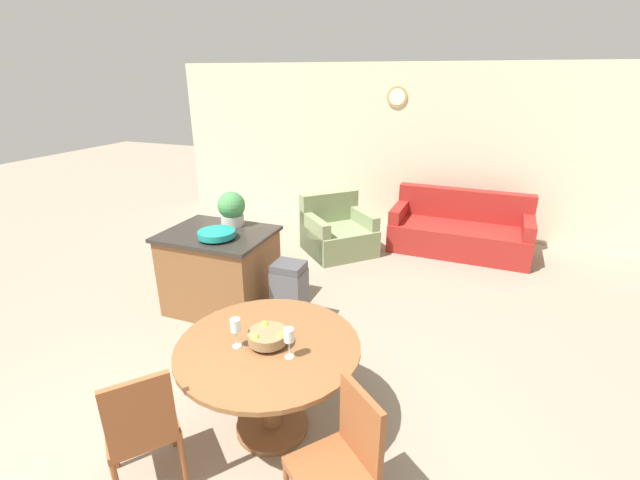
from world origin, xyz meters
TOP-DOWN VIEW (x-y plane):
  - wall_back at (0.00, 5.76)m, footprint 8.00×0.09m
  - dining_table at (0.18, 0.81)m, footprint 1.30×1.30m
  - dining_chair_near_left at (-0.33, 0.09)m, footprint 0.59×0.59m
  - dining_chair_near_right at (0.90, 0.30)m, footprint 0.59×0.59m
  - fruit_bowl at (0.18, 0.81)m, footprint 0.28×0.28m
  - wine_glass_left at (-0.01, 0.71)m, footprint 0.07×0.07m
  - wine_glass_right at (0.38, 0.74)m, footprint 0.07×0.07m
  - kitchen_island at (-1.17, 2.24)m, footprint 1.15×0.90m
  - teal_bowl at (-1.06, 2.07)m, footprint 0.38×0.38m
  - potted_plant at (-1.14, 2.52)m, footprint 0.31×0.31m
  - trash_bin at (-0.30, 2.18)m, footprint 0.32×0.29m
  - couch at (1.22, 4.99)m, footprint 2.02×0.96m
  - armchair at (-0.49, 4.30)m, footprint 1.28×1.28m

SIDE VIEW (x-z plane):
  - armchair at x=-0.49m, z-range -0.14..0.71m
  - couch at x=1.22m, z-range -0.14..0.74m
  - trash_bin at x=-0.30m, z-range 0.00..0.72m
  - kitchen_island at x=-1.17m, z-range 0.00..0.92m
  - dining_chair_near_left at x=-0.33m, z-range 0.05..0.98m
  - dining_chair_near_right at x=0.90m, z-range 0.05..0.98m
  - dining_table at x=0.18m, z-range 0.21..0.96m
  - fruit_bowl at x=0.18m, z-range 0.76..0.88m
  - wine_glass_left at x=-0.01m, z-range 0.81..1.03m
  - wine_glass_right at x=0.38m, z-range 0.81..1.03m
  - teal_bowl at x=-1.06m, z-range 0.93..1.02m
  - potted_plant at x=-1.14m, z-range 0.93..1.31m
  - wall_back at x=0.00m, z-range 0.00..2.70m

